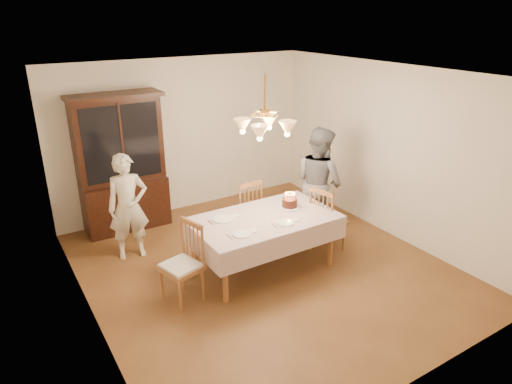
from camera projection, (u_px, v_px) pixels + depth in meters
ground at (264, 267)px, 6.28m from camera, size 5.00×5.00×0.00m
room_shell at (264, 158)px, 5.69m from camera, size 5.00×5.00×5.00m
dining_table at (264, 222)px, 6.03m from camera, size 1.90×1.10×0.76m
china_hutch at (122, 166)px, 7.09m from camera, size 1.38×0.54×2.16m
chair_far_side at (244, 214)px, 6.86m from camera, size 0.47×0.45×1.00m
chair_left_end at (182, 267)px, 5.42m from camera, size 0.52×0.53×1.00m
chair_right_end at (327, 223)px, 6.57m from camera, size 0.51×0.52×1.00m
elderly_woman at (128, 207)px, 6.31m from camera, size 0.60×0.44×1.52m
adult_in_grey at (319, 182)px, 6.95m from camera, size 0.71×0.88×1.71m
birthday_cake at (290, 203)px, 6.29m from camera, size 0.30×0.30×0.21m
place_setting_near_left at (243, 234)px, 5.55m from camera, size 0.38×0.23×0.02m
place_setting_near_right at (286, 223)px, 5.84m from camera, size 0.38×0.23×0.02m
place_setting_far_left at (224, 219)px, 5.94m from camera, size 0.42×0.27×0.02m
chandelier at (265, 127)px, 5.55m from camera, size 0.62×0.62×0.73m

